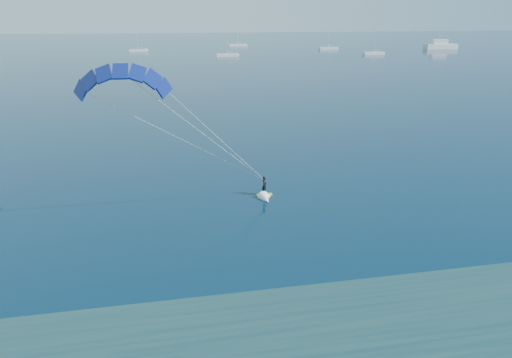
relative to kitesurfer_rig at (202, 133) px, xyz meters
The scene contains 7 objects.
kitesurfer_rig is the anchor object (origin of this frame).
motor_yacht 225.70m from the kitesurfer_rig, 53.33° to the left, with size 16.83×4.49×6.71m.
sailboat_2 192.00m from the kitesurfer_rig, 94.44° to the left, with size 8.15×2.40×11.06m.
sailboat_3 159.42m from the kitesurfer_rig, 81.77° to the left, with size 9.04×2.40×12.49m.
sailboat_4 224.19m from the kitesurfer_rig, 80.51° to the left, with size 9.86×2.40×13.25m.
sailboat_5 202.76m from the kitesurfer_rig, 67.50° to the left, with size 9.45×2.40×12.79m.
sailboat_6 177.43m from the kitesurfer_rig, 60.73° to the left, with size 9.19×2.40×12.39m.
Camera 1 is at (-2.82, -5.50, 16.65)m, focal length 32.00 mm.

